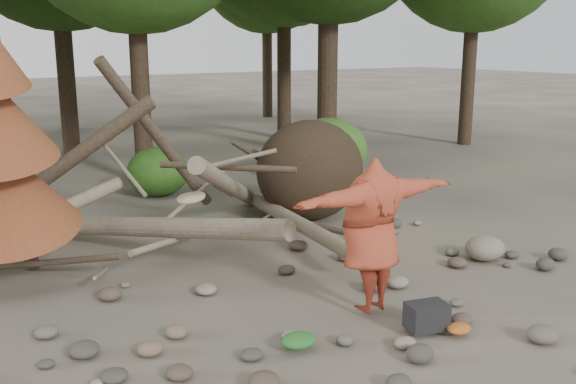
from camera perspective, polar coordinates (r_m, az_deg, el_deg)
ground at (r=8.11m, az=4.07°, el=-12.02°), size 120.00×120.00×0.00m
deadfall_pile at (r=12.23m, az=-0.10°, el=1.43°), size 8.55×5.24×3.30m
bush_mid at (r=14.90m, az=-11.50°, el=1.78°), size 1.40×1.40×1.12m
bush_right at (r=16.16m, az=3.55°, el=3.77°), size 2.00×2.00×1.60m
frisbee_thrower at (r=8.17m, az=7.41°, el=-3.80°), size 3.81×0.68×1.99m
backpack at (r=8.09m, az=12.20°, el=-11.11°), size 0.55×0.43×0.32m
cloth_green at (r=7.54m, az=0.95°, el=-13.39°), size 0.42×0.35×0.16m
cloth_orange at (r=8.13m, az=14.93°, el=-11.95°), size 0.32×0.26×0.12m
boulder_mid_right at (r=10.87m, az=17.10°, el=-4.80°), size 0.66×0.60×0.40m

